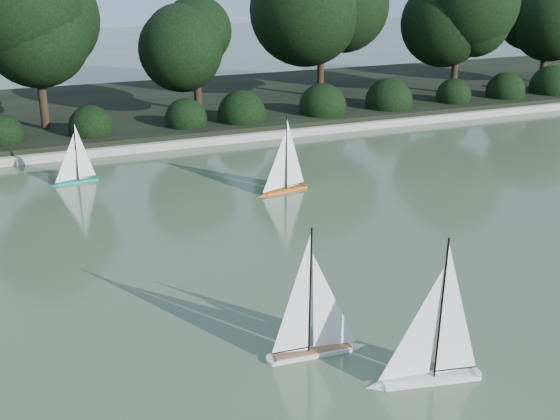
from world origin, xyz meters
The scene contains 10 objects.
ground centered at (0.00, 0.00, 0.00)m, with size 80.00×80.00×0.00m, color #344B2D.
pond_coping centered at (0.00, 9.00, 0.09)m, with size 40.00×0.35×0.18m, color gray.
far_bank centered at (0.00, 13.00, 0.15)m, with size 40.00×8.00×0.30m, color black.
tree_line centered at (1.23, 11.44, 2.64)m, with size 26.31×3.93×4.39m.
shrub_hedge centered at (0.00, 9.90, 0.45)m, with size 29.10×1.10×1.10m.
sailboat_white_a centered at (-0.39, -1.48, 0.28)m, with size 1.29×0.45×1.76m.
sailboat_white_b centered at (-1.12, -0.55, 0.26)m, with size 1.22×0.27×1.66m.
sailboat_orange centered at (0.72, 4.96, 0.24)m, with size 1.14×0.41×1.56m.
sailboat_teal centered at (-2.87, 7.09, 0.21)m, with size 0.98×0.30×1.33m.
race_buoy centered at (-0.25, 1.44, 0.00)m, with size 0.13×0.13×0.13m, color #FF2A0D.
Camera 1 is at (-4.23, -6.76, 4.23)m, focal length 45.00 mm.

